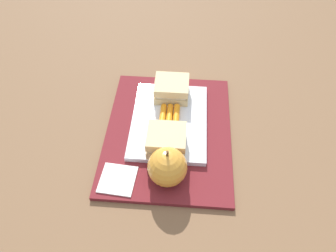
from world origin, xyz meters
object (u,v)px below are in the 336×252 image
(paper_napkin, at_px, (118,179))
(food_tray, at_px, (169,121))
(sandwich_half_right, at_px, (167,140))
(apple, at_px, (167,167))
(sandwich_half_left, at_px, (172,89))
(carrot_sticks_bundle, at_px, (169,118))

(paper_napkin, bearing_deg, food_tray, 150.10)
(sandwich_half_right, xyz_separation_m, apple, (0.07, 0.01, 0.01))
(sandwich_half_left, xyz_separation_m, paper_napkin, (0.24, -0.09, -0.03))
(sandwich_half_right, height_order, paper_napkin, sandwich_half_right)
(food_tray, height_order, sandwich_half_left, sandwich_half_left)
(sandwich_half_right, relative_size, apple, 0.90)
(food_tray, height_order, paper_napkin, food_tray)
(sandwich_half_left, bearing_deg, sandwich_half_right, 0.00)
(food_tray, xyz_separation_m, apple, (0.15, 0.01, 0.03))
(food_tray, height_order, apple, apple)
(food_tray, distance_m, sandwich_half_right, 0.08)
(sandwich_half_right, bearing_deg, food_tray, 180.00)
(apple, bearing_deg, paper_napkin, -82.80)
(food_tray, bearing_deg, sandwich_half_left, 180.00)
(sandwich_half_left, height_order, carrot_sticks_bundle, sandwich_half_left)
(paper_napkin, bearing_deg, carrot_sticks_bundle, 149.86)
(sandwich_half_left, bearing_deg, food_tray, 0.00)
(sandwich_half_left, bearing_deg, apple, 1.81)
(food_tray, relative_size, sandwich_half_left, 2.88)
(food_tray, distance_m, paper_napkin, 0.18)
(apple, bearing_deg, sandwich_half_right, -174.14)
(paper_napkin, bearing_deg, sandwich_half_right, 131.71)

